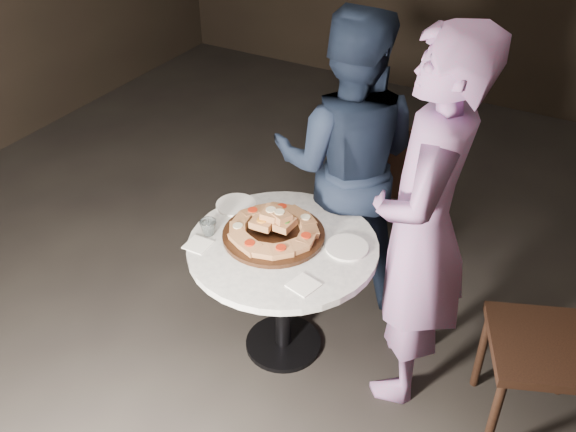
{
  "coord_description": "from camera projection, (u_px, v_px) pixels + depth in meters",
  "views": [
    {
      "loc": [
        1.27,
        -2.14,
        2.55
      ],
      "look_at": [
        0.06,
        0.01,
        0.82
      ],
      "focal_mm": 40.0,
      "sensor_mm": 36.0,
      "label": 1
    }
  ],
  "objects": [
    {
      "name": "plate_right",
      "position": [
        347.0,
        247.0,
        3.02
      ],
      "size": [
        0.21,
        0.21,
        0.01
      ],
      "primitive_type": "cylinder",
      "rotation": [
        0.0,
        0.0,
        -0.03
      ],
      "color": "white",
      "rests_on": "table"
    },
    {
      "name": "floor",
      "position": [
        277.0,
        336.0,
        3.5
      ],
      "size": [
        7.0,
        7.0,
        0.0
      ],
      "primitive_type": "plane",
      "color": "black",
      "rests_on": "ground"
    },
    {
      "name": "napkin_far",
      "position": [
        304.0,
        285.0,
        2.8
      ],
      "size": [
        0.14,
        0.14,
        0.01
      ],
      "primitive_type": "cube",
      "rotation": [
        0.0,
        0.0,
        -0.25
      ],
      "color": "white",
      "rests_on": "table"
    },
    {
      "name": "chair_far",
      "position": [
        382.0,
        175.0,
        3.89
      ],
      "size": [
        0.54,
        0.56,
        0.9
      ],
      "rotation": [
        0.0,
        0.0,
        3.49
      ],
      "color": "black",
      "rests_on": "ground"
    },
    {
      "name": "napkin_near",
      "position": [
        198.0,
        245.0,
        3.04
      ],
      "size": [
        0.12,
        0.12,
        0.01
      ],
      "primitive_type": "cube",
      "rotation": [
        0.0,
        0.0,
        0.02
      ],
      "color": "white",
      "rests_on": "table"
    },
    {
      "name": "diner_navy",
      "position": [
        347.0,
        162.0,
        3.39
      ],
      "size": [
        0.97,
        0.85,
        1.67
      ],
      "primitive_type": "imported",
      "rotation": [
        0.0,
        0.0,
        3.46
      ],
      "color": "black",
      "rests_on": "ground"
    },
    {
      "name": "serving_board",
      "position": [
        274.0,
        235.0,
        3.09
      ],
      "size": [
        0.64,
        0.64,
        0.02
      ],
      "primitive_type": "cylinder",
      "rotation": [
        0.0,
        0.0,
        -0.35
      ],
      "color": "black",
      "rests_on": "table"
    },
    {
      "name": "water_glass",
      "position": [
        208.0,
        228.0,
        3.09
      ],
      "size": [
        0.09,
        0.09,
        0.08
      ],
      "primitive_type": "imported",
      "rotation": [
        0.0,
        0.0,
        -0.03
      ],
      "color": "silver",
      "rests_on": "table"
    },
    {
      "name": "diner_teal",
      "position": [
        422.0,
        229.0,
        2.77
      ],
      "size": [
        0.55,
        0.73,
        1.83
      ],
      "primitive_type": "imported",
      "rotation": [
        0.0,
        0.0,
        -1.39
      ],
      "color": "#866198",
      "rests_on": "ground"
    },
    {
      "name": "table",
      "position": [
        283.0,
        264.0,
        3.13
      ],
      "size": [
        1.0,
        1.0,
        0.69
      ],
      "rotation": [
        0.0,
        0.0,
        -0.1
      ],
      "color": "black",
      "rests_on": "ground"
    },
    {
      "name": "focaccia_pile",
      "position": [
        274.0,
        227.0,
        3.07
      ],
      "size": [
        0.44,
        0.45,
        0.12
      ],
      "rotation": [
        0.0,
        0.0,
        0.06
      ],
      "color": "#A86D41",
      "rests_on": "serving_board"
    },
    {
      "name": "plate_left",
      "position": [
        236.0,
        205.0,
        3.31
      ],
      "size": [
        0.23,
        0.23,
        0.01
      ],
      "primitive_type": "cylinder",
      "rotation": [
        0.0,
        0.0,
        -0.12
      ],
      "color": "white",
      "rests_on": "table"
    }
  ]
}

